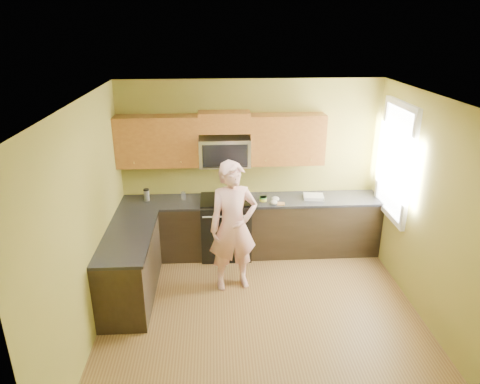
{
  "coord_description": "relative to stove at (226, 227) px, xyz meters",
  "views": [
    {
      "loc": [
        -0.55,
        -4.48,
        3.47
      ],
      "look_at": [
        -0.2,
        1.3,
        1.2
      ],
      "focal_mm": 32.61,
      "sensor_mm": 36.0,
      "label": 1
    }
  ],
  "objects": [
    {
      "name": "toast_slice",
      "position": [
        0.83,
        -0.2,
        0.45
      ],
      "size": [
        0.12,
        0.12,
        0.01
      ],
      "primitive_type": "cube",
      "rotation": [
        0.0,
        0.0,
        -0.14
      ],
      "color": "#B27F47",
      "rests_on": "countertop_back"
    },
    {
      "name": "upper_cab_right",
      "position": [
        0.94,
        0.16,
        0.97
      ],
      "size": [
        1.12,
        0.33,
        0.75
      ],
      "primitive_type": null,
      "color": "#905821",
      "rests_on": "wall_back"
    },
    {
      "name": "wall_back",
      "position": [
        0.4,
        0.32,
        0.88
      ],
      "size": [
        4.0,
        0.0,
        4.0
      ],
      "primitive_type": "plane",
      "rotation": [
        1.57,
        0.0,
        0.0
      ],
      "color": "olive",
      "rests_on": "ground"
    },
    {
      "name": "stove",
      "position": [
        0.0,
        0.0,
        0.0
      ],
      "size": [
        0.76,
        0.65,
        0.95
      ],
      "primitive_type": null,
      "color": "black",
      "rests_on": "floor"
    },
    {
      "name": "napkin_a",
      "position": [
        0.72,
        -0.19,
        0.48
      ],
      "size": [
        0.12,
        0.13,
        0.06
      ],
      "primitive_type": "ellipsoid",
      "rotation": [
        0.0,
        0.0,
        -0.08
      ],
      "color": "silver",
      "rests_on": "countertop_back"
    },
    {
      "name": "floor",
      "position": [
        0.4,
        -1.68,
        -0.47
      ],
      "size": [
        4.0,
        4.0,
        0.0
      ],
      "primitive_type": "plane",
      "color": "brown",
      "rests_on": "ground"
    },
    {
      "name": "wall_left",
      "position": [
        -1.6,
        -1.68,
        0.88
      ],
      "size": [
        0.0,
        4.0,
        4.0
      ],
      "primitive_type": "plane",
      "rotation": [
        1.57,
        0.0,
        1.57
      ],
      "color": "olive",
      "rests_on": "ground"
    },
    {
      "name": "woman",
      "position": [
        0.08,
        -0.91,
        0.44
      ],
      "size": [
        0.74,
        0.56,
        1.82
      ],
      "primitive_type": "imported",
      "rotation": [
        0.0,
        0.0,
        0.2
      ],
      "color": "#F9817C",
      "rests_on": "floor"
    },
    {
      "name": "ceiling",
      "position": [
        0.4,
        -1.68,
        2.23
      ],
      "size": [
        4.0,
        4.0,
        0.0
      ],
      "primitive_type": "plane",
      "rotation": [
        3.14,
        0.0,
        0.0
      ],
      "color": "white",
      "rests_on": "ground"
    },
    {
      "name": "upper_cab_over_mw",
      "position": [
        0.0,
        0.16,
        1.62
      ],
      "size": [
        0.76,
        0.33,
        0.3
      ],
      "primitive_type": "cube",
      "color": "#905821",
      "rests_on": "wall_back"
    },
    {
      "name": "wall_right",
      "position": [
        2.4,
        -1.68,
        0.88
      ],
      "size": [
        0.0,
        4.0,
        4.0
      ],
      "primitive_type": "plane",
      "rotation": [
        1.57,
        0.0,
        -1.57
      ],
      "color": "olive",
      "rests_on": "ground"
    },
    {
      "name": "glass_a",
      "position": [
        -0.65,
        0.08,
        0.51
      ],
      "size": [
        0.08,
        0.08,
        0.12
      ],
      "primitive_type": "cylinder",
      "rotation": [
        0.0,
        0.0,
        0.16
      ],
      "color": "silver",
      "rests_on": "countertop_back"
    },
    {
      "name": "microwave",
      "position": [
        0.0,
        0.12,
        0.97
      ],
      "size": [
        0.76,
        0.4,
        0.42
      ],
      "primitive_type": null,
      "color": "silver",
      "rests_on": "wall_back"
    },
    {
      "name": "cabinet_back_run",
      "position": [
        0.4,
        0.02,
        -0.03
      ],
      "size": [
        4.0,
        0.6,
        0.88
      ],
      "primitive_type": "cube",
      "color": "black",
      "rests_on": "floor"
    },
    {
      "name": "frying_pan",
      "position": [
        0.01,
        -0.22,
        0.47
      ],
      "size": [
        0.28,
        0.47,
        0.06
      ],
      "primitive_type": null,
      "rotation": [
        0.0,
        0.0,
        -0.03
      ],
      "color": "black",
      "rests_on": "stove"
    },
    {
      "name": "window",
      "position": [
        2.38,
        -0.48,
        1.17
      ],
      "size": [
        0.06,
        1.06,
        1.66
      ],
      "primitive_type": null,
      "color": "white",
      "rests_on": "wall_right"
    },
    {
      "name": "wall_front",
      "position": [
        0.4,
        -3.67,
        0.88
      ],
      "size": [
        4.0,
        0.0,
        4.0
      ],
      "primitive_type": "plane",
      "rotation": [
        -1.57,
        0.0,
        0.0
      ],
      "color": "olive",
      "rests_on": "ground"
    },
    {
      "name": "dish_towel",
      "position": [
        1.36,
        0.01,
        0.47
      ],
      "size": [
        0.33,
        0.28,
        0.05
      ],
      "primitive_type": "cube",
      "rotation": [
        0.0,
        0.0,
        -0.13
      ],
      "color": "white",
      "rests_on": "countertop_back"
    },
    {
      "name": "countertop_left",
      "position": [
        -1.29,
        -1.08,
        0.43
      ],
      "size": [
        0.62,
        1.6,
        0.04
      ],
      "primitive_type": "cube",
      "color": "black",
      "rests_on": "cabinet_left_run"
    },
    {
      "name": "upper_cab_left",
      "position": [
        -0.99,
        0.16,
        0.97
      ],
      "size": [
        1.22,
        0.33,
        0.75
      ],
      "primitive_type": null,
      "color": "#905821",
      "rests_on": "wall_back"
    },
    {
      "name": "travel_mug",
      "position": [
        -1.2,
        0.07,
        0.45
      ],
      "size": [
        0.1,
        0.1,
        0.19
      ],
      "primitive_type": null,
      "rotation": [
        0.0,
        0.0,
        0.22
      ],
      "color": "silver",
      "rests_on": "countertop_back"
    },
    {
      "name": "cabinet_left_run",
      "position": [
        -1.3,
        -1.08,
        -0.03
      ],
      "size": [
        0.6,
        1.6,
        0.88
      ],
      "primitive_type": "cube",
      "color": "black",
      "rests_on": "floor"
    },
    {
      "name": "napkin_b",
      "position": [
        0.76,
        -0.07,
        0.48
      ],
      "size": [
        0.12,
        0.13,
        0.07
      ],
      "primitive_type": "ellipsoid",
      "rotation": [
        0.0,
        0.0,
        -0.02
      ],
      "color": "silver",
      "rests_on": "countertop_back"
    },
    {
      "name": "countertop_back",
      "position": [
        0.4,
        0.01,
        0.43
      ],
      "size": [
        4.0,
        0.62,
        0.04
      ],
      "primitive_type": "cube",
      "color": "black",
      "rests_on": "cabinet_back_run"
    },
    {
      "name": "butter_tub",
      "position": [
        0.57,
        -0.05,
        0.45
      ],
      "size": [
        0.14,
        0.14,
        0.08
      ],
      "primitive_type": null,
      "rotation": [
        0.0,
        0.0,
        0.27
      ],
      "color": "#FDFF43",
      "rests_on": "countertop_back"
    }
  ]
}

